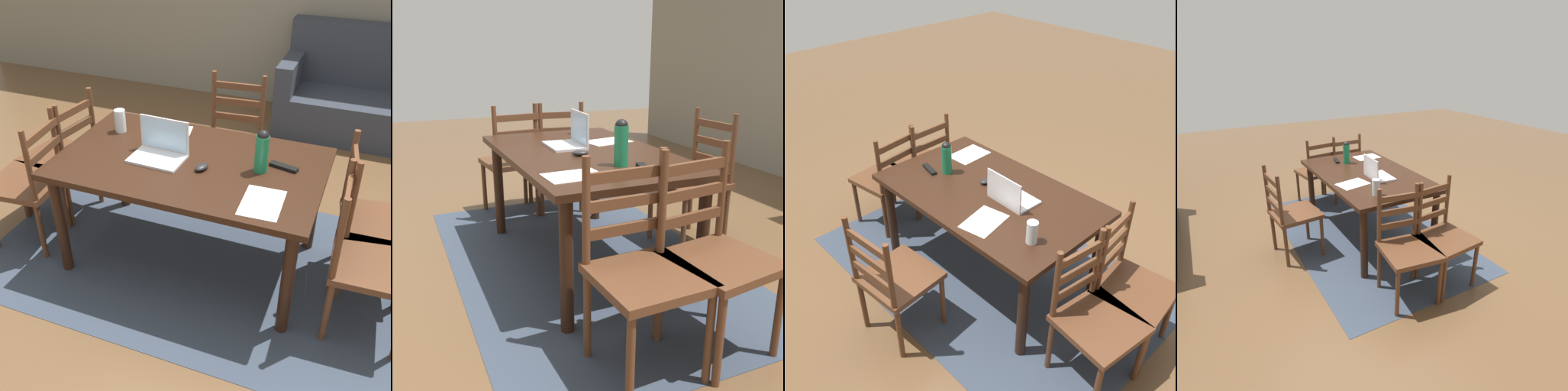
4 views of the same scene
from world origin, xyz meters
TOP-DOWN VIEW (x-y plane):
  - ground_plane at (0.00, 0.00)m, footprint 14.00×14.00m
  - area_rug at (0.00, 0.00)m, footprint 2.66×1.69m
  - dining_table at (0.00, 0.00)m, footprint 1.59×0.96m
  - chair_far_head at (-0.00, 0.85)m, footprint 0.48×0.48m
  - chair_left_far at (-1.08, 0.19)m, footprint 0.49×0.49m
  - chair_right_far at (1.08, 0.19)m, footprint 0.50×0.50m
  - chair_left_near at (-1.08, -0.19)m, footprint 0.48×0.48m
  - chair_right_near at (1.08, -0.19)m, footprint 0.46×0.46m
  - laptop at (-0.19, -0.02)m, footprint 0.33×0.23m
  - water_bottle at (0.42, 0.04)m, footprint 0.08×0.08m
  - drinking_glass at (-0.58, 0.20)m, footprint 0.07×0.07m
  - computer_mouse at (0.10, -0.07)m, footprint 0.09×0.11m
  - tv_remote at (0.54, 0.12)m, footprint 0.18×0.08m
  - paper_stack_left at (0.51, -0.28)m, footprint 0.22×0.30m
  - paper_stack_right at (-0.23, 0.27)m, footprint 0.26×0.33m

SIDE VIEW (x-z plane):
  - ground_plane at x=0.00m, z-range 0.00..0.00m
  - area_rug at x=0.00m, z-range 0.00..0.01m
  - chair_far_head at x=0.00m, z-range -0.01..0.94m
  - chair_left_far at x=-1.08m, z-range -0.01..0.94m
  - chair_right_far at x=1.08m, z-range -0.01..0.94m
  - chair_left_near at x=-1.08m, z-range -0.01..0.94m
  - chair_right_near at x=1.08m, z-range -0.01..0.94m
  - dining_table at x=0.00m, z-range 0.28..1.03m
  - paper_stack_left at x=0.51m, z-range 0.75..0.75m
  - paper_stack_right at x=-0.23m, z-range 0.75..0.75m
  - tv_remote at x=0.54m, z-range 0.75..0.77m
  - computer_mouse at x=0.10m, z-range 0.75..0.78m
  - laptop at x=-0.19m, z-range 0.69..0.92m
  - drinking_glass at x=-0.58m, z-range 0.75..0.90m
  - water_bottle at x=0.42m, z-range 0.75..1.01m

